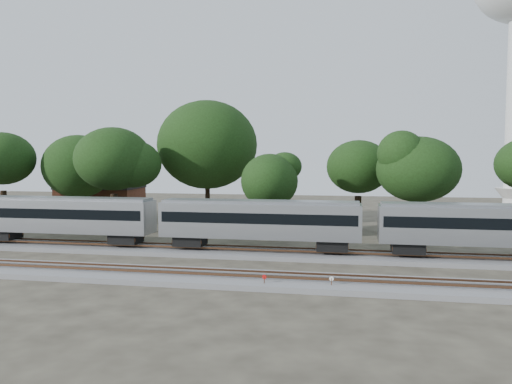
# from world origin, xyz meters

# --- Properties ---
(ground) EXTENTS (160.00, 160.00, 0.00)m
(ground) POSITION_xyz_m (0.00, 0.00, 0.00)
(ground) COLOR #383328
(ground) RESTS_ON ground
(track_far) EXTENTS (160.00, 5.00, 0.73)m
(track_far) POSITION_xyz_m (0.00, 6.00, 0.21)
(track_far) COLOR slate
(track_far) RESTS_ON ground
(track_near) EXTENTS (160.00, 5.00, 0.73)m
(track_near) POSITION_xyz_m (0.00, -4.00, 0.21)
(track_near) COLOR slate
(track_near) RESTS_ON ground
(train) EXTENTS (135.77, 3.31, 4.89)m
(train) POSITION_xyz_m (21.42, 6.00, 3.36)
(train) COLOR #ACAEB3
(train) RESTS_ON ground
(switch_stand_red) EXTENTS (0.31, 0.11, 0.99)m
(switch_stand_red) POSITION_xyz_m (3.81, -5.58, 0.63)
(switch_stand_red) COLOR #512D19
(switch_stand_red) RESTS_ON ground
(switch_stand_white) EXTENTS (0.32, 0.07, 1.00)m
(switch_stand_white) POSITION_xyz_m (8.38, -5.25, 0.64)
(switch_stand_white) COLOR #512D19
(switch_stand_white) RESTS_ON ground
(switch_lever) EXTENTS (0.57, 0.46, 0.30)m
(switch_lever) POSITION_xyz_m (7.14, -5.69, 0.15)
(switch_lever) COLOR #512D19
(switch_lever) RESTS_ON ground
(brick_building) EXTENTS (11.84, 8.75, 5.44)m
(brick_building) POSITION_xyz_m (-26.90, 29.50, 2.74)
(brick_building) COLOR brown
(brick_building) RESTS_ON ground
(tree_0) EXTENTS (9.05, 9.05, 12.76)m
(tree_0) POSITION_xyz_m (-34.13, 17.68, 8.89)
(tree_0) COLOR black
(tree_0) RESTS_ON ground
(tree_1) EXTENTS (8.00, 8.00, 11.28)m
(tree_1) POSITION_xyz_m (-25.61, 21.21, 7.85)
(tree_1) COLOR black
(tree_1) RESTS_ON ground
(tree_2) EXTENTS (9.03, 9.03, 12.72)m
(tree_2) POSITION_xyz_m (-17.50, 14.91, 8.86)
(tree_2) COLOR black
(tree_2) RESTS_ON ground
(tree_3) EXTENTS (10.87, 10.87, 15.32)m
(tree_3) POSITION_xyz_m (-8.91, 24.29, 10.68)
(tree_3) COLOR black
(tree_3) RESTS_ON ground
(tree_4) EXTENTS (6.56, 6.56, 9.25)m
(tree_4) POSITION_xyz_m (0.79, 15.52, 6.42)
(tree_4) COLOR black
(tree_4) RESTS_ON ground
(tree_5) EXTENTS (8.02, 8.02, 11.31)m
(tree_5) POSITION_xyz_m (10.57, 24.19, 7.87)
(tree_5) COLOR black
(tree_5) RESTS_ON ground
(tree_6) EXTENTS (7.89, 7.89, 11.12)m
(tree_6) POSITION_xyz_m (16.79, 17.31, 7.74)
(tree_6) COLOR black
(tree_6) RESTS_ON ground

